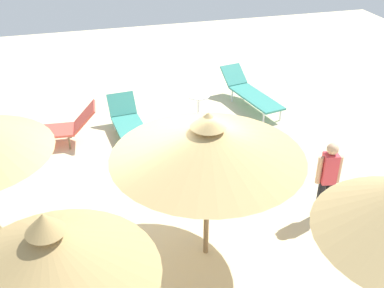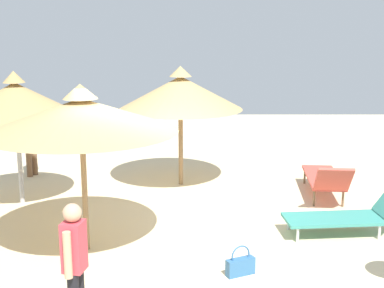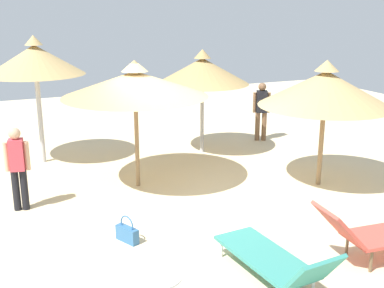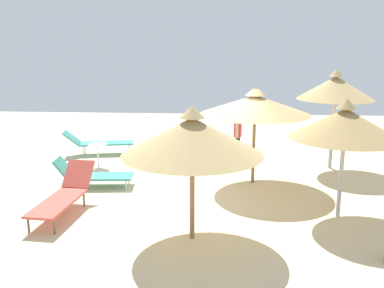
% 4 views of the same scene
% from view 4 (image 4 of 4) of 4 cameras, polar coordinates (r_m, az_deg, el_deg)
% --- Properties ---
extents(ground, '(24.00, 24.00, 0.10)m').
position_cam_4_polar(ground, '(11.06, 2.40, -6.26)').
color(ground, beige).
extents(parasol_umbrella_near_right, '(2.20, 2.20, 2.94)m').
position_cam_4_polar(parasol_umbrella_near_right, '(13.09, 18.57, 7.08)').
color(parasol_umbrella_near_right, '#B2B2B7').
rests_on(parasol_umbrella_near_right, ground).
extents(parasol_umbrella_center, '(2.86, 2.86, 2.56)m').
position_cam_4_polar(parasol_umbrella_center, '(11.17, 8.39, 5.21)').
color(parasol_umbrella_center, olive).
rests_on(parasol_umbrella_center, ground).
extents(parasol_umbrella_far_left, '(2.62, 2.62, 2.56)m').
position_cam_4_polar(parasol_umbrella_far_left, '(7.77, 0.01, 1.05)').
color(parasol_umbrella_far_left, olive).
rests_on(parasol_umbrella_far_left, ground).
extents(parasol_umbrella_near_left, '(2.28, 2.28, 2.56)m').
position_cam_4_polar(parasol_umbrella_near_left, '(9.33, 19.72, 2.59)').
color(parasol_umbrella_near_left, '#B2B2B7').
rests_on(parasol_umbrella_near_left, ground).
extents(lounge_chair_back, '(2.37, 1.04, 0.81)m').
position_cam_4_polar(lounge_chair_back, '(14.70, -12.43, 0.27)').
color(lounge_chair_back, teal).
rests_on(lounge_chair_back, ground).
extents(lounge_chair_edge, '(2.01, 0.84, 0.76)m').
position_cam_4_polar(lounge_chair_edge, '(11.43, -13.21, -3.94)').
color(lounge_chair_edge, teal).
rests_on(lounge_chair_edge, ground).
extents(lounge_chair_front, '(0.82, 2.32, 0.93)m').
position_cam_4_polar(lounge_chair_front, '(9.81, -16.69, -6.42)').
color(lounge_chair_front, '#CC4C3F').
rests_on(lounge_chair_front, ground).
extents(person_standing_far_right, '(0.26, 0.43, 1.53)m').
position_cam_4_polar(person_standing_far_right, '(13.63, 6.11, 1.35)').
color(person_standing_far_right, black).
rests_on(person_standing_far_right, ground).
extents(handbag, '(0.43, 0.29, 0.44)m').
position_cam_4_polar(handbag, '(12.50, -2.77, -3.01)').
color(handbag, '#336699').
rests_on(handbag, ground).
extents(side_table_round, '(0.57, 0.57, 0.71)m').
position_cam_4_polar(side_table_round, '(13.12, -12.43, -0.98)').
color(side_table_round, silver).
rests_on(side_table_round, ground).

